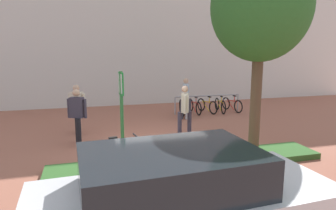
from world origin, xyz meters
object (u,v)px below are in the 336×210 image
parking_sign_post (122,108)px  bike_at_sign (121,156)px  bollard_steel (187,109)px  person_shirt_blue (186,96)px  bike_rack_cluster (207,105)px  car_white_hatch (181,203)px  person_suited_dark (77,113)px  person_shirt_white (185,108)px  person_casual_tan (77,106)px  tree_sidewalk (261,8)px

parking_sign_post → bike_at_sign: (-0.03, 0.14, -1.22)m
bollard_steel → person_shirt_blue: person_shirt_blue is taller
parking_sign_post → bike_rack_cluster: bearing=51.7°
parking_sign_post → car_white_hatch: (0.43, -3.10, -0.82)m
parking_sign_post → bollard_steel: bearing=55.9°
bollard_steel → person_suited_dark: person_suited_dark is taller
person_suited_dark → person_shirt_blue: bearing=29.7°
person_shirt_white → bollard_steel: bearing=68.7°
bike_rack_cluster → person_casual_tan: (-5.75, -2.13, 0.64)m
person_shirt_blue → person_shirt_white: 2.69m
bike_at_sign → person_shirt_blue: 5.95m
person_suited_dark → person_shirt_white: bearing=-1.0°
bike_rack_cluster → person_shirt_blue: size_ratio=1.87×
person_shirt_blue → person_shirt_white: (-0.91, -2.53, 0.00)m
bike_at_sign → bollard_steel: bearing=54.9°
parking_sign_post → car_white_hatch: bearing=-82.2°
bike_rack_cluster → person_shirt_blue: 1.76m
parking_sign_post → person_casual_tan: bearing=105.7°
person_shirt_blue → person_casual_tan: 4.54m
bike_at_sign → bollard_steel: size_ratio=1.85×
bollard_steel → car_white_hatch: car_white_hatch is taller
person_suited_dark → person_shirt_white: same height
bollard_steel → person_shirt_white: person_shirt_white is taller
bike_at_sign → person_shirt_white: person_shirt_white is taller
person_casual_tan → person_suited_dark: bearing=-88.9°
parking_sign_post → bollard_steel: size_ratio=2.67×
person_suited_dark → person_shirt_blue: 5.00m
person_shirt_white → person_shirt_blue: bearing=70.2°
parking_sign_post → tree_sidewalk: bearing=0.5°
parking_sign_post → person_shirt_blue: (3.30, 5.04, -0.59)m
tree_sidewalk → person_shirt_white: tree_sidewalk is taller
tree_sidewalk → person_shirt_white: bearing=114.2°
tree_sidewalk → parking_sign_post: tree_sidewalk is taller
bike_at_sign → bollard_steel: bollard_steel is taller
parking_sign_post → bike_at_sign: 1.23m
tree_sidewalk → person_shirt_blue: bearing=92.3°
tree_sidewalk → person_suited_dark: 5.96m
person_shirt_white → car_white_hatch: (-1.96, -5.60, -0.23)m
parking_sign_post → car_white_hatch: parking_sign_post is taller
parking_sign_post → person_suited_dark: (-1.05, 2.56, -0.59)m
parking_sign_post → person_casual_tan: size_ratio=1.40×
tree_sidewalk → person_casual_tan: tree_sidewalk is taller
bollard_steel → car_white_hatch: size_ratio=0.21×
tree_sidewalk → bike_at_sign: (-3.52, 0.11, -3.55)m
bollard_steel → person_casual_tan: 4.56m
tree_sidewalk → parking_sign_post: (-3.50, -0.03, -2.33)m
bollard_steel → person_shirt_blue: 0.55m
tree_sidewalk → bike_at_sign: 5.01m
bollard_steel → person_suited_dark: (-4.37, -2.35, 0.53)m
bollard_steel → person_shirt_blue: bearing=100.9°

